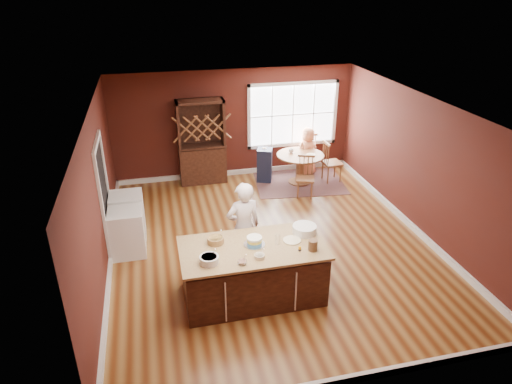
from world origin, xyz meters
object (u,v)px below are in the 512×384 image
chair_south (305,177)px  hutch (202,142)px  seated_woman (307,151)px  washer (127,232)px  layer_cake (254,241)px  kitchen_island (253,273)px  chair_north (306,151)px  baker (244,227)px  toddler (267,150)px  high_chair (265,164)px  chair_east (332,161)px  dining_table (300,163)px  dryer (128,216)px

chair_south → hutch: bearing=167.4°
chair_south → seated_woman: 1.33m
washer → layer_cake: bearing=-40.3°
kitchen_island → chair_north: chair_north is taller
baker → toddler: baker is taller
seated_woman → high_chair: bearing=-6.7°
chair_north → seated_woman: (-0.07, -0.33, 0.10)m
hutch → washer: hutch is taller
hutch → seated_woman: bearing=-3.4°
chair_east → seated_woman: seated_woman is taller
layer_cake → chair_east: bearing=53.5°
chair_south → chair_east: bearing=56.3°
layer_cake → seated_woman: bearing=61.4°
seated_woman → toddler: (-1.10, -0.12, 0.18)m
dining_table → seated_woman: (0.35, 0.47, 0.09)m
kitchen_island → layer_cake: (0.04, 0.06, 0.55)m
chair_south → washer: (-3.96, -1.55, -0.05)m
dining_table → chair_east: bearing=-4.8°
chair_north → hutch: (-2.74, -0.17, 0.52)m
kitchen_island → hutch: bearing=92.3°
dryer → chair_east: bearing=18.1°
seated_woman → dryer: (-4.44, -2.14, -0.18)m
chair_south → chair_north: bearing=90.5°
baker → kitchen_island: bearing=80.9°
chair_south → toddler: chair_south is taller
layer_cake → washer: 2.68m
dining_table → baker: bearing=-122.8°
kitchen_island → chair_south: size_ratio=2.29×
kitchen_island → high_chair: (1.31, 4.37, 0.00)m
layer_cake → dryer: 3.12m
high_chair → toddler: size_ratio=3.41×
chair_south → dryer: size_ratio=1.09×
chair_south → seated_woman: bearing=88.8°
kitchen_island → baker: bearing=88.5°
layer_cake → hutch: hutch is taller
chair_east → high_chair: chair_east is taller
chair_north → hutch: 2.80m
kitchen_island → chair_north: 5.49m
chair_east → toddler: chair_east is taller
layer_cake → chair_north: bearing=62.4°
seated_woman → washer: (-4.44, -2.78, -0.19)m
hutch → washer: 3.48m
dining_table → chair_north: (0.43, 0.80, -0.01)m
dining_table → hutch: hutch is taller
washer → chair_north: bearing=34.6°
toddler → chair_east: bearing=-15.0°
chair_east → dryer: (-4.90, -1.60, -0.08)m
kitchen_island → dining_table: size_ratio=1.95×
layer_cake → washer: (-2.00, 1.69, -0.55)m
chair_south → toddler: (-0.63, 1.11, 0.32)m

